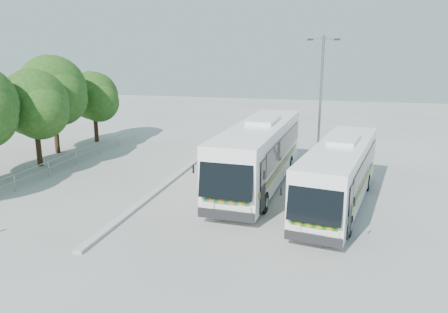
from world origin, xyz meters
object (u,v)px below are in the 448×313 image
(coach_main, at_px, (259,153))
(coach_adjacent, at_px, (339,173))
(lamppost, at_px, (321,95))
(tree_far_d, at_px, (53,89))
(tree_far_c, at_px, (35,103))
(tree_far_e, at_px, (94,96))

(coach_main, distance_m, coach_adjacent, 5.00)
(coach_main, xyz_separation_m, lamppost, (3.06, 6.17, 2.77))
(coach_main, bearing_deg, tree_far_d, 167.75)
(tree_far_c, bearing_deg, coach_adjacent, -8.76)
(coach_adjacent, distance_m, lamppost, 9.06)
(coach_main, bearing_deg, tree_far_e, 153.18)
(lamppost, bearing_deg, tree_far_c, -170.17)
(tree_far_e, relative_size, lamppost, 0.69)
(tree_far_c, distance_m, coach_adjacent, 19.92)
(tree_far_d, bearing_deg, coach_main, -15.28)
(tree_far_c, distance_m, lamppost, 18.93)
(tree_far_c, xyz_separation_m, tree_far_e, (-0.51, 8.20, -0.37))
(tree_far_d, bearing_deg, tree_far_c, -72.17)
(tree_far_d, distance_m, lamppost, 19.40)
(tree_far_e, bearing_deg, tree_far_d, -98.63)
(coach_adjacent, relative_size, lamppost, 1.35)
(coach_adjacent, bearing_deg, lamppost, 108.94)
(lamppost, bearing_deg, coach_adjacent, -87.42)
(tree_far_c, relative_size, coach_adjacent, 0.56)
(tree_far_d, bearing_deg, tree_far_e, 81.37)
(coach_main, distance_m, lamppost, 7.42)
(coach_main, xyz_separation_m, coach_adjacent, (4.45, -2.27, -0.24))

